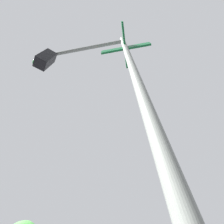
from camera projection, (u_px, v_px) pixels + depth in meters
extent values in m
cylinder|color=slate|center=(137.00, 80.00, 1.67)|extent=(0.12, 0.12, 6.05)
cylinder|color=slate|center=(86.00, 48.00, 3.89)|extent=(1.43, 1.63, 0.09)
cube|color=black|center=(46.00, 59.00, 3.63)|extent=(0.28, 0.28, 0.80)
sphere|color=red|center=(44.00, 58.00, 3.85)|extent=(0.18, 0.18, 0.18)
sphere|color=orange|center=(41.00, 60.00, 3.65)|extent=(0.18, 0.18, 0.18)
sphere|color=green|center=(36.00, 63.00, 3.44)|extent=(0.18, 0.18, 0.18)
cube|color=#0F5128|center=(125.00, 48.00, 3.09)|extent=(0.75, 0.86, 0.20)
cube|color=#0F5128|center=(125.00, 46.00, 3.27)|extent=(0.78, 0.69, 0.20)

